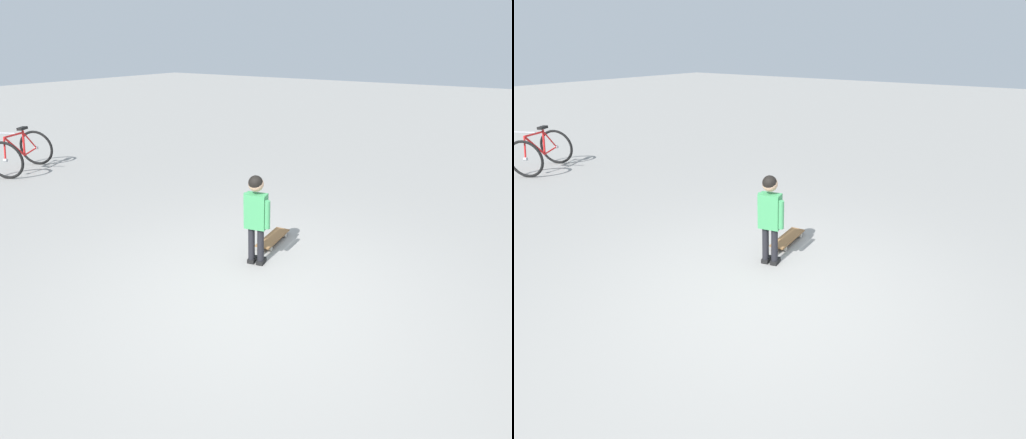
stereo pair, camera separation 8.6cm
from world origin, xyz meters
TOP-DOWN VIEW (x-y plane):
  - ground_plane at (0.00, 0.00)m, footprint 50.00×50.00m
  - child_person at (-0.41, 0.58)m, footprint 0.40×0.22m
  - skateboard at (-0.55, 1.17)m, footprint 0.26×0.66m
  - bicycle_near at (-6.37, 1.23)m, footprint 1.14×1.28m

SIDE VIEW (x-z plane):
  - ground_plane at x=0.00m, z-range 0.00..0.00m
  - skateboard at x=-0.55m, z-range 0.02..0.10m
  - bicycle_near at x=-6.37m, z-range -0.04..0.80m
  - child_person at x=-0.41m, z-range 0.13..1.19m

